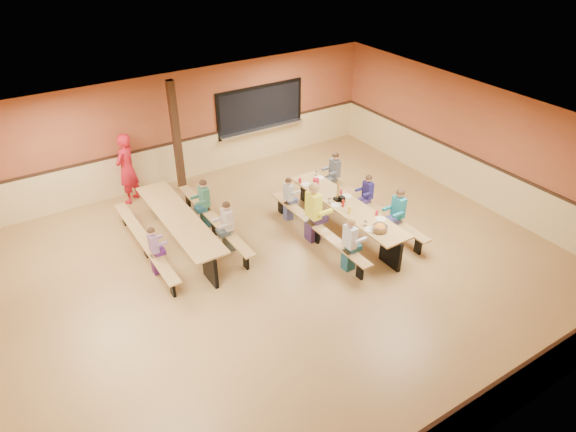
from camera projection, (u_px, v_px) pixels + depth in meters
ground at (273, 271)px, 10.85m from camera, size 12.00×12.00×0.00m
room_envelope at (272, 245)px, 10.49m from camera, size 12.04×10.04×3.02m
kitchen_pass_through at (260, 111)px, 14.80m from camera, size 2.78×0.28×1.38m
structural_post at (177, 138)px, 13.12m from camera, size 0.18×0.18×3.00m
cafeteria_table_main at (346, 212)px, 11.88m from camera, size 1.91×3.70×0.74m
cafeteria_table_second at (180, 225)px, 11.42m from camera, size 1.91×3.70×0.74m
seated_child_white_left at (349, 244)px, 10.62m from camera, size 0.38×0.31×1.24m
seated_adult_yellow at (313, 212)px, 11.51m from camera, size 0.48×0.39×1.44m
seated_child_grey_left at (288, 199)px, 12.34m from camera, size 0.32×0.26×1.11m
seated_child_teal_right at (398, 214)px, 11.61m from camera, size 0.39×0.32×1.26m
seated_child_navy_right at (367, 197)px, 12.40m from camera, size 0.34×0.28×1.14m
seated_child_char_right at (334, 175)px, 13.32m from camera, size 0.37×0.30×1.22m
seated_child_purple_sec at (155, 251)px, 10.54m from camera, size 0.32×0.26×1.11m
seated_child_green_sec at (205, 204)px, 12.06m from camera, size 0.37×0.30×1.21m
seated_child_tan_sec at (228, 227)px, 11.21m from camera, size 0.37×0.30×1.22m
standing_woman at (127, 168)px, 12.91m from camera, size 0.80×0.78×1.86m
punch_pitcher at (316, 183)px, 12.43m from camera, size 0.16×0.16×0.22m
chip_bowl at (380, 228)px, 10.79m from camera, size 0.32×0.32×0.15m
napkin_dispenser at (342, 199)px, 11.85m from camera, size 0.10×0.14×0.13m
condiment_mustard at (350, 210)px, 11.40m from camera, size 0.06×0.06×0.17m
condiment_ketchup at (343, 203)px, 11.64m from camera, size 0.06×0.06×0.17m
table_paddle at (338, 195)px, 11.87m from camera, size 0.16×0.16×0.56m
place_settings at (347, 202)px, 11.74m from camera, size 0.65×3.30×0.11m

